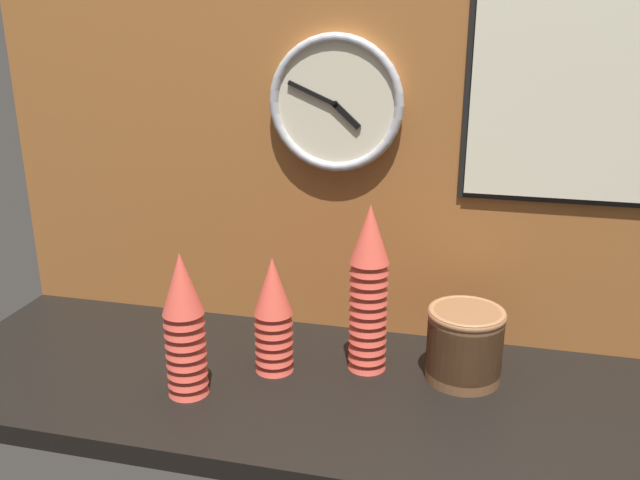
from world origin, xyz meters
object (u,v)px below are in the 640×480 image
Objects in this scene: cup_stack_center at (273,315)px; wall_clock at (336,104)px; cup_stack_center_left at (184,325)px; bowl_stack_right at (465,343)px; cup_stack_center_right at (369,289)px; menu_board at (587,68)px.

wall_clock is at bearing 69.17° from cup_stack_center.
bowl_stack_right is at bearing 19.37° from cup_stack_center_left.
cup_stack_center_right is (18.34, 5.41, 5.27)cm from cup_stack_center.
wall_clock reaches higher than cup_stack_center.
menu_board is (48.30, 0.89, 8.12)cm from wall_clock.
wall_clock reaches higher than bowl_stack_right.
cup_stack_center_left reaches higher than bowl_stack_right.
cup_stack_center_right reaches higher than bowl_stack_right.
cup_stack_center is 0.86× the size of wall_clock.
cup_stack_center_right is 1.23× the size of wall_clock.
cup_stack_center_right is 0.66× the size of menu_board.
cup_stack_center_right is (31.87, 17.79, 3.16)cm from cup_stack_center_left.
bowl_stack_right is 0.54× the size of wall_clock.
wall_clock is at bearing -178.94° from menu_board.
wall_clock is (-29.83, 15.23, 44.00)cm from bowl_stack_right.
wall_clock is at bearing 152.96° from bowl_stack_right.
cup_stack_center_left is at bearing -122.85° from wall_clock.
bowl_stack_right is 55.29cm from wall_clock.
bowl_stack_right is at bearing -138.90° from menu_board.
cup_stack_center_right is at bearing 16.44° from cup_stack_center.
cup_stack_center_right is 2.29× the size of bowl_stack_right.
cup_stack_center_left is 90.07cm from menu_board.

